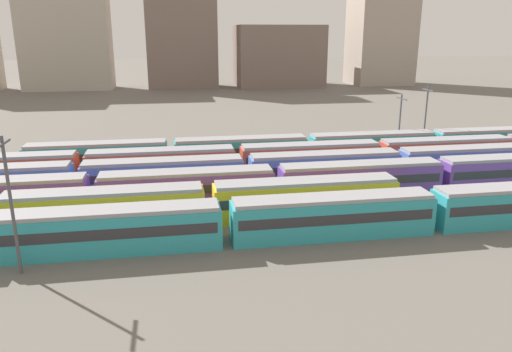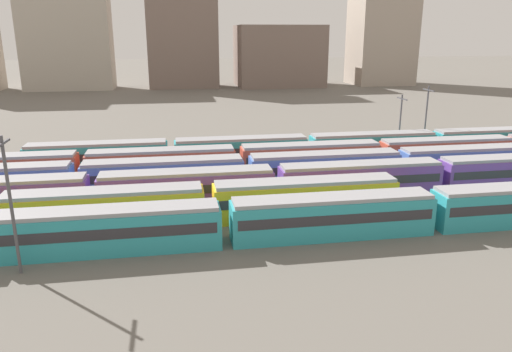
# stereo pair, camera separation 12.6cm
# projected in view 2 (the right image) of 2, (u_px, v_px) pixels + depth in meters

# --- Properties ---
(ground_plane) EXTENTS (600.00, 600.00, 0.00)m
(ground_plane) POSITION_uv_depth(u_px,v_px,m) (57.00, 204.00, 51.95)
(ground_plane) COLOR #666059
(train_track_0) EXTENTS (93.60, 3.06, 3.75)m
(train_track_0) POSITION_uv_depth(u_px,v_px,m) (332.00, 216.00, 43.25)
(train_track_0) COLOR teal
(train_track_0) RESTS_ON ground_plane
(train_track_1) EXTENTS (55.80, 3.06, 3.75)m
(train_track_1) POSITION_uv_depth(u_px,v_px,m) (105.00, 209.00, 45.00)
(train_track_1) COLOR yellow
(train_track_1) RESTS_ON ground_plane
(train_track_2) EXTENTS (112.50, 3.06, 3.75)m
(train_track_2) POSITION_uv_depth(u_px,v_px,m) (440.00, 175.00, 55.65)
(train_track_2) COLOR #6B429E
(train_track_2) RESTS_ON ground_plane
(train_track_3) EXTENTS (112.50, 3.06, 3.75)m
(train_track_3) POSITION_uv_depth(u_px,v_px,m) (399.00, 164.00, 60.18)
(train_track_3) COLOR #4C70BC
(train_track_3) RESTS_ON ground_plane
(train_track_4) EXTENTS (112.50, 3.06, 3.75)m
(train_track_4) POSITION_uv_depth(u_px,v_px,m) (379.00, 154.00, 65.05)
(train_track_4) COLOR #BC4C38
(train_track_4) RESTS_ON ground_plane
(train_track_5) EXTENTS (93.60, 3.06, 3.75)m
(train_track_5) POSITION_uv_depth(u_px,v_px,m) (372.00, 145.00, 70.15)
(train_track_5) COLOR teal
(train_track_5) RESTS_ON ground_plane
(catenary_pole_0) EXTENTS (0.24, 3.20, 10.55)m
(catenary_pole_0) POSITION_uv_depth(u_px,v_px,m) (10.00, 200.00, 35.41)
(catenary_pole_0) COLOR #4C4C51
(catenary_pole_0) RESTS_ON ground_plane
(catenary_pole_1) EXTENTS (0.24, 3.20, 9.85)m
(catenary_pole_1) POSITION_uv_depth(u_px,v_px,m) (426.00, 116.00, 73.51)
(catenary_pole_1) COLOR #4C4C51
(catenary_pole_1) RESTS_ON ground_plane
(catenary_pole_3) EXTENTS (0.24, 3.20, 8.70)m
(catenary_pole_3) POSITION_uv_depth(u_px,v_px,m) (400.00, 121.00, 72.78)
(catenary_pole_3) COLOR #4C4C51
(catenary_pole_3) RESTS_ON ground_plane
(distant_building_1) EXTENTS (26.58, 12.63, 32.87)m
(distant_building_1) POSITION_uv_depth(u_px,v_px,m) (67.00, 36.00, 151.89)
(distant_building_1) COLOR #B2A899
(distant_building_1) RESTS_ON ground_plane
(distant_building_2) EXTENTS (22.13, 12.52, 40.79)m
(distant_building_2) POSITION_uv_depth(u_px,v_px,m) (182.00, 23.00, 156.42)
(distant_building_2) COLOR #7A665B
(distant_building_2) RESTS_ON ground_plane
(distant_building_3) EXTENTS (27.94, 21.10, 19.71)m
(distant_building_3) POSITION_uv_depth(u_px,v_px,m) (279.00, 56.00, 164.42)
(distant_building_3) COLOR #7A665B
(distant_building_3) RESTS_ON ground_plane
(distant_building_4) EXTENTS (19.55, 17.45, 54.17)m
(distant_building_4) POSITION_uv_depth(u_px,v_px,m) (384.00, 2.00, 165.31)
(distant_building_4) COLOR #A89989
(distant_building_4) RESTS_ON ground_plane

